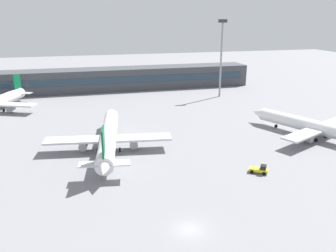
% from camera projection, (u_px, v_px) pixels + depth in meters
% --- Properties ---
extents(ground_plane, '(400.00, 400.00, 0.00)m').
position_uv_depth(ground_plane, '(140.00, 139.00, 87.89)').
color(ground_plane, gray).
extents(terminal_building, '(116.58, 12.13, 9.00)m').
position_uv_depth(terminal_building, '(113.00, 79.00, 145.33)').
color(terminal_building, '#3F4247').
rests_on(terminal_building, ground_plane).
extents(airplane_near, '(26.12, 36.22, 9.55)m').
position_uv_depth(airplane_near, '(314.00, 127.00, 88.26)').
color(airplane_near, white).
rests_on(airplane_near, ground_plane).
extents(airplane_mid, '(29.16, 41.50, 10.27)m').
position_uv_depth(airplane_mid, '(109.00, 136.00, 80.93)').
color(airplane_mid, white).
rests_on(airplane_mid, ground_plane).
extents(baggage_tug_yellow, '(3.82, 3.26, 1.75)m').
position_uv_depth(baggage_tug_yellow, '(260.00, 169.00, 69.01)').
color(baggage_tug_yellow, yellow).
rests_on(baggage_tug_yellow, ground_plane).
extents(floodlight_tower_west, '(3.20, 0.80, 28.63)m').
position_uv_depth(floodlight_tower_west, '(221.00, 53.00, 129.46)').
color(floodlight_tower_west, gray).
rests_on(floodlight_tower_west, ground_plane).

